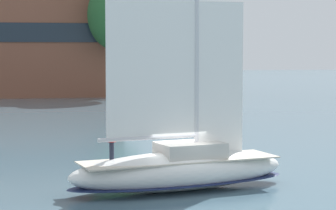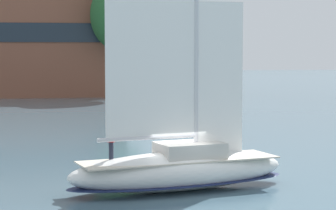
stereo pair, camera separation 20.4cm
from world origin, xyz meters
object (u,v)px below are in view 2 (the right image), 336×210
object	(u,v)px
sailboat_moored_mid_channel	(193,98)
sailboat_main	(180,165)
channel_buoy	(226,130)
tree_shore_center	(119,15)

from	to	relation	value
sailboat_moored_mid_channel	sailboat_main	bearing A→B (deg)	-102.24
sailboat_moored_mid_channel	channel_buoy	size ratio (longest dim) A/B	5.66
channel_buoy	sailboat_moored_mid_channel	bearing A→B (deg)	82.34
tree_shore_center	channel_buoy	distance (m)	43.63
sailboat_moored_mid_channel	tree_shore_center	bearing A→B (deg)	128.20
sailboat_main	channel_buoy	size ratio (longest dim) A/B	7.39
sailboat_main	channel_buoy	bearing A→B (deg)	68.49
sailboat_main	channel_buoy	world-z (taller)	sailboat_main
tree_shore_center	sailboat_main	world-z (taller)	tree_shore_center
sailboat_moored_mid_channel	channel_buoy	distance (m)	32.72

